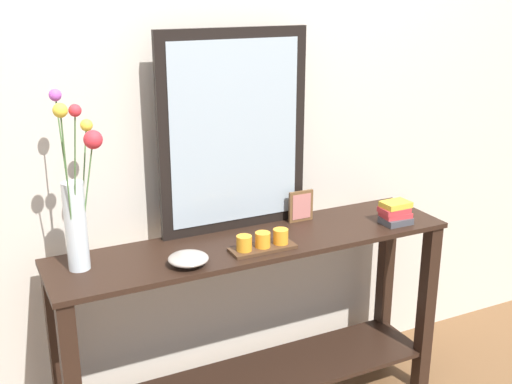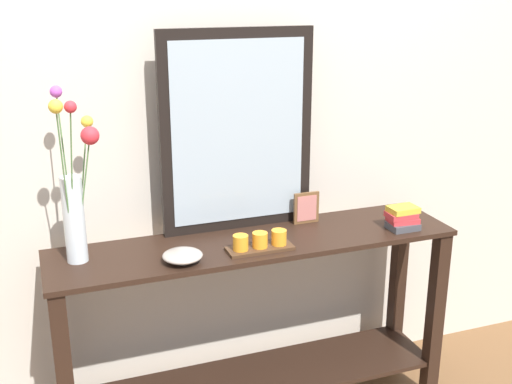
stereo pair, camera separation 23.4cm
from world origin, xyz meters
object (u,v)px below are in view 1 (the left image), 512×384
at_px(mirror_leaning, 234,133).
at_px(decorative_bowl, 188,259).
at_px(tall_vase_left, 77,202).
at_px(candle_tray, 263,243).
at_px(picture_frame_small, 301,206).
at_px(console_table, 256,314).
at_px(book_stack, 395,213).

height_order(mirror_leaning, decorative_bowl, mirror_leaning).
xyz_separation_m(tall_vase_left, candle_tray, (0.62, -0.12, -0.21)).
distance_m(candle_tray, decorative_bowl, 0.29).
relative_size(candle_tray, picture_frame_small, 1.91).
bearing_deg(console_table, tall_vase_left, 177.21).
relative_size(tall_vase_left, book_stack, 4.79).
relative_size(tall_vase_left, decorative_bowl, 4.30).
xyz_separation_m(mirror_leaning, tall_vase_left, (-0.62, -0.12, -0.15)).
distance_m(console_table, candle_tray, 0.35).
bearing_deg(mirror_leaning, book_stack, -21.48).
bearing_deg(tall_vase_left, mirror_leaning, 10.87).
height_order(console_table, decorative_bowl, decorative_bowl).
xyz_separation_m(tall_vase_left, decorative_bowl, (0.33, -0.13, -0.21)).
bearing_deg(console_table, decorative_bowl, -161.74).
xyz_separation_m(console_table, candle_tray, (-0.02, -0.09, 0.34)).
bearing_deg(picture_frame_small, mirror_leaning, 169.99).
xyz_separation_m(picture_frame_small, decorative_bowl, (-0.56, -0.20, -0.04)).
bearing_deg(candle_tray, book_stack, 0.69).
relative_size(mirror_leaning, book_stack, 6.14).
relative_size(candle_tray, decorative_bowl, 1.74).
bearing_deg(decorative_bowl, picture_frame_small, 20.00).
relative_size(mirror_leaning, candle_tray, 3.16).
bearing_deg(book_stack, picture_frame_small, 150.22).
distance_m(console_table, mirror_leaning, 0.71).
distance_m(console_table, picture_frame_small, 0.46).
relative_size(console_table, book_stack, 12.33).
bearing_deg(mirror_leaning, tall_vase_left, -169.13).
xyz_separation_m(tall_vase_left, book_stack, (1.22, -0.12, -0.19)).
bearing_deg(candle_tray, console_table, 78.53).
relative_size(console_table, candle_tray, 6.36).
distance_m(tall_vase_left, decorative_bowl, 0.42).
bearing_deg(tall_vase_left, picture_frame_small, 4.56).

